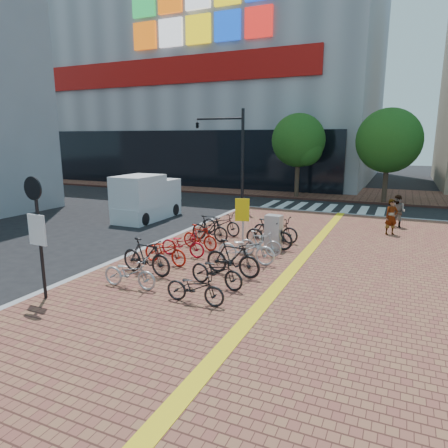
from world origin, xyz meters
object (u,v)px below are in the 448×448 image
at_px(bike_8, 217,271).
at_px(bike_13, 275,229).
at_px(bike_0, 130,273).
at_px(traffic_light_pole, 221,141).
at_px(bike_5, 210,229).
at_px(bike_6, 221,223).
at_px(bike_2, 165,251).
at_px(bike_10, 246,249).
at_px(notice_sign, 37,223).
at_px(pedestrian_b, 398,211).
at_px(box_truck, 147,198).
at_px(bike_4, 200,237).
at_px(bike_1, 146,257).
at_px(bike_7, 195,287).
at_px(bike_3, 183,244).
at_px(pedestrian_a, 391,217).
at_px(yellow_sign, 243,215).
at_px(bike_12, 269,234).
at_px(utility_box, 274,232).
at_px(bike_11, 260,244).
at_px(bike_9, 233,258).

bearing_deg(bike_8, bike_13, 10.02).
height_order(bike_0, traffic_light_pole, traffic_light_pole).
bearing_deg(bike_5, bike_6, 7.89).
bearing_deg(bike_8, bike_2, 74.63).
height_order(bike_10, notice_sign, notice_sign).
relative_size(bike_13, pedestrian_b, 1.29).
xyz_separation_m(notice_sign, box_truck, (-4.10, 10.67, -1.07)).
relative_size(bike_0, bike_4, 1.06).
relative_size(bike_1, bike_7, 1.16).
xyz_separation_m(bike_3, pedestrian_a, (6.79, 6.72, 0.34)).
xyz_separation_m(bike_7, yellow_sign, (-0.75, 5.25, 0.95)).
xyz_separation_m(bike_8, traffic_light_pole, (-5.22, 11.79, 3.57)).
distance_m(bike_1, bike_2, 1.14).
relative_size(pedestrian_a, pedestrian_b, 1.02).
distance_m(bike_12, utility_box, 0.20).
xyz_separation_m(yellow_sign, traffic_light_pole, (-4.47, 7.86, 2.65)).
relative_size(bike_4, pedestrian_a, 1.01).
distance_m(bike_4, yellow_sign, 1.88).
bearing_deg(bike_11, bike_2, 118.80).
bearing_deg(notice_sign, box_truck, 111.02).
height_order(bike_9, box_truck, box_truck).
bearing_deg(yellow_sign, bike_13, 65.77).
bearing_deg(bike_3, bike_7, -147.80).
bearing_deg(bike_2, bike_10, -57.22).
bearing_deg(bike_7, bike_3, 32.85).
relative_size(bike_12, pedestrian_b, 1.24).
height_order(bike_2, bike_7, bike_2).
bearing_deg(bike_10, bike_11, -13.08).
bearing_deg(traffic_light_pole, bike_13, -49.38).
bearing_deg(notice_sign, bike_8, 34.81).
xyz_separation_m(pedestrian_b, utility_box, (-4.29, -6.18, -0.11)).
bearing_deg(bike_6, bike_12, -105.93).
relative_size(bike_0, bike_12, 0.88).
bearing_deg(bike_2, bike_7, -127.05).
bearing_deg(bike_2, bike_11, -42.60).
relative_size(bike_1, bike_8, 1.07).
distance_m(bike_13, utility_box, 1.19).
relative_size(bike_2, bike_13, 0.90).
relative_size(bike_0, utility_box, 1.27).
relative_size(pedestrian_b, box_truck, 0.37).
xyz_separation_m(bike_10, utility_box, (0.30, 2.15, 0.14)).
height_order(bike_8, pedestrian_b, pedestrian_b).
height_order(bike_7, bike_11, bike_11).
height_order(bike_2, bike_12, bike_12).
distance_m(bike_5, yellow_sign, 2.05).
height_order(bike_0, bike_6, bike_6).
xyz_separation_m(bike_8, pedestrian_b, (4.60, 10.70, 0.31)).
height_order(bike_1, bike_10, bike_1).
bearing_deg(notice_sign, yellow_sign, 64.78).
relative_size(bike_12, pedestrian_a, 1.22).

